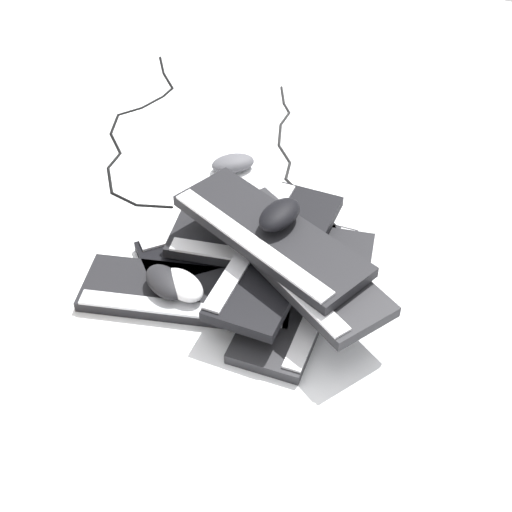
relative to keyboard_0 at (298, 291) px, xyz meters
name	(u,v)px	position (x,y,z in m)	size (l,w,h in m)	color
ground_plane	(270,271)	(-0.08, 0.04, -0.01)	(3.20, 3.20, 0.00)	white
keyboard_0	(298,291)	(0.00, 0.00, 0.00)	(0.18, 0.45, 0.03)	#232326
keyboard_1	(238,241)	(-0.18, 0.09, 0.00)	(0.41, 0.42, 0.03)	black
keyboard_2	(187,294)	(-0.21, -0.10, 0.00)	(0.46, 0.26, 0.03)	black
keyboard_3	(270,246)	(-0.10, 0.07, 0.03)	(0.46, 0.23, 0.03)	black
keyboard_4	(276,254)	(-0.06, 0.03, 0.06)	(0.16, 0.44, 0.03)	black
keyboard_5	(296,261)	(-0.01, 0.00, 0.09)	(0.45, 0.36, 0.03)	#232326
keyboard_6	(269,235)	(-0.07, 0.01, 0.12)	(0.46, 0.31, 0.03)	black
mouse_0	(280,215)	(-0.06, 0.04, 0.16)	(0.11, 0.07, 0.04)	black
mouse_1	(165,282)	(-0.25, -0.12, 0.04)	(0.11, 0.07, 0.04)	black
mouse_2	(288,272)	(-0.03, 0.01, 0.04)	(0.11, 0.07, 0.04)	black
mouse_3	(233,163)	(-0.31, 0.34, 0.01)	(0.11, 0.07, 0.04)	#4C4C51
mouse_4	(182,285)	(-0.21, -0.11, 0.04)	(0.11, 0.07, 0.04)	silver
mouse_5	(275,263)	(-0.06, 0.02, 0.04)	(0.11, 0.07, 0.04)	#4C4C51
cable_0	(300,162)	(-0.17, 0.44, -0.01)	(0.47, 0.60, 0.01)	black
cable_1	(138,129)	(-0.63, 0.40, -0.01)	(0.40, 0.67, 0.01)	black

